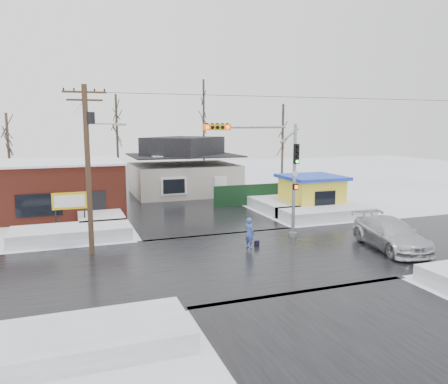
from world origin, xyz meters
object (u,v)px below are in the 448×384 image
object	(u,v)px
traffic_signal	(271,165)
utility_pole	(89,160)
kiosk	(311,193)
car	(391,234)
marquee_sign	(70,202)
pedestrian	(249,233)

from	to	relation	value
traffic_signal	utility_pole	size ratio (longest dim) A/B	0.78
traffic_signal	kiosk	size ratio (longest dim) A/B	1.52
car	marquee_sign	bearing A→B (deg)	157.20
traffic_signal	pedestrian	distance (m)	4.37
traffic_signal	marquee_sign	bearing A→B (deg)	150.28
marquee_sign	kiosk	xyz separation A→B (m)	(18.50, 0.50, -0.46)
pedestrian	car	size ratio (longest dim) A/B	0.30
traffic_signal	kiosk	distance (m)	10.43
utility_pole	car	size ratio (longest dim) A/B	1.55
utility_pole	marquee_sign	distance (m)	6.87
marquee_sign	car	bearing A→B (deg)	-32.24
utility_pole	car	bearing A→B (deg)	-16.43
traffic_signal	utility_pole	xyz separation A→B (m)	(-10.36, 0.53, 0.57)
kiosk	pedestrian	bearing A→B (deg)	-137.19
utility_pole	marquee_sign	world-z (taller)	utility_pole
utility_pole	pedestrian	world-z (taller)	utility_pole
utility_pole	marquee_sign	size ratio (longest dim) A/B	3.53
marquee_sign	car	xyz separation A→B (m)	(16.91, -10.66, -1.08)
kiosk	car	world-z (taller)	kiosk
traffic_signal	utility_pole	distance (m)	10.39
kiosk	car	size ratio (longest dim) A/B	0.79
traffic_signal	pedestrian	world-z (taller)	traffic_signal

